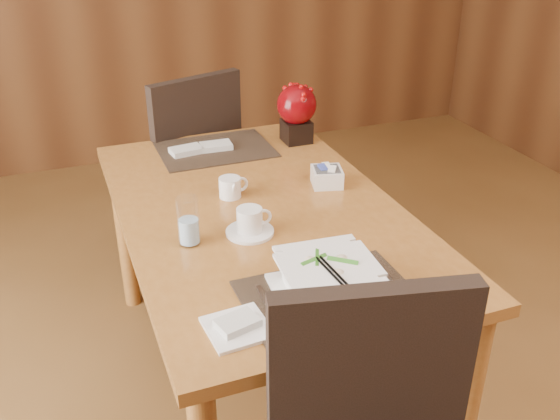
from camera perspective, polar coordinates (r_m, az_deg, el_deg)
name	(u,v)px	position (r m, az deg, el deg)	size (l,w,h in m)	color
dining_table	(261,233)	(2.13, -1.77, -2.14)	(0.90, 1.50, 0.75)	#A1662C
placemat_near	(330,298)	(1.65, 4.62, -8.00)	(0.45, 0.33, 0.01)	black
placemat_far	(216,149)	(2.56, -5.92, 5.54)	(0.45, 0.33, 0.01)	black
soup_setting	(328,281)	(1.62, 4.40, -6.52)	(0.29, 0.29, 0.11)	white
coffee_cup	(250,223)	(1.92, -2.80, -1.19)	(0.15, 0.15, 0.09)	white
water_glass	(188,221)	(1.86, -8.38, -1.02)	(0.07, 0.07, 0.15)	white
creamer_jug	(230,187)	(2.15, -4.60, 2.07)	(0.10, 0.10, 0.07)	white
sugar_caddy	(327,177)	(2.24, 4.31, 3.04)	(0.10, 0.10, 0.06)	white
berry_decor	(297,110)	(2.59, 1.53, 9.13)	(0.16, 0.16, 0.24)	black
napkins_far	(203,148)	(2.54, -7.02, 5.67)	(0.25, 0.09, 0.02)	silver
bread_plate	(238,328)	(1.54, -3.90, -10.69)	(0.15, 0.15, 0.01)	white
far_chair	(186,163)	(2.95, -8.59, 4.28)	(0.58, 0.58, 0.99)	black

